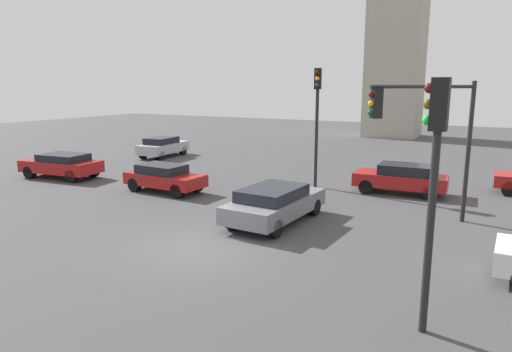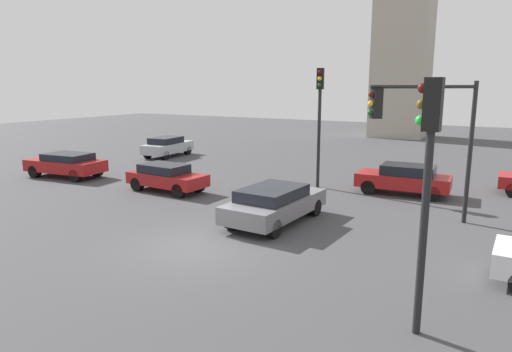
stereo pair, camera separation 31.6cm
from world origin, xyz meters
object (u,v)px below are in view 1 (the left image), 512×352
at_px(car_1, 163,146).
at_px(car_3, 62,165).
at_px(car_7, 401,178).
at_px(traffic_light_0, 317,106).
at_px(car_4, 275,203).
at_px(traffic_light_2, 434,160).
at_px(traffic_light_1, 425,122).
at_px(car_2, 164,177).

bearing_deg(car_1, car_3, 176.36).
bearing_deg(car_7, car_1, -14.36).
height_order(traffic_light_0, car_4, traffic_light_0).
height_order(car_1, car_3, car_1).
relative_size(traffic_light_2, car_1, 1.23).
distance_m(car_1, car_7, 17.62).
distance_m(car_3, car_4, 14.12).
bearing_deg(car_4, car_7, -21.57).
xyz_separation_m(car_1, car_4, (14.08, -10.46, -0.01)).
bearing_deg(traffic_light_1, traffic_light_0, -80.72).
bearing_deg(car_7, traffic_light_2, 100.19).
xyz_separation_m(traffic_light_1, traffic_light_2, (1.34, -7.56, -0.16)).
relative_size(car_2, car_4, 0.84).
bearing_deg(traffic_light_0, car_7, 86.74).
relative_size(traffic_light_1, traffic_light_2, 1.00).
distance_m(traffic_light_2, car_4, 8.64).
height_order(traffic_light_1, car_7, traffic_light_1).
distance_m(traffic_light_1, car_4, 6.03).
bearing_deg(traffic_light_2, car_3, -18.79).
relative_size(car_4, car_7, 1.12).
height_order(traffic_light_1, car_3, traffic_light_1).
bearing_deg(traffic_light_0, car_3, -83.16).
distance_m(traffic_light_0, traffic_light_2, 13.69).
bearing_deg(car_2, car_4, -13.26).
bearing_deg(car_1, car_7, -105.60).
relative_size(traffic_light_0, car_7, 1.37).
xyz_separation_m(traffic_light_0, car_2, (-5.97, -4.42, -3.31)).
distance_m(traffic_light_0, car_7, 5.26).
xyz_separation_m(traffic_light_1, car_7, (-1.57, 4.84, -3.01)).
bearing_deg(car_4, car_2, 77.19).
distance_m(traffic_light_1, car_1, 20.81).
xyz_separation_m(car_2, car_7, (10.03, 5.06, 0.04)).
distance_m(car_2, car_7, 11.24).
xyz_separation_m(traffic_light_0, traffic_light_1, (5.63, -4.21, -0.26)).
distance_m(car_1, car_4, 17.54).
bearing_deg(traffic_light_0, car_4, -4.26).
relative_size(car_3, car_4, 0.96).
bearing_deg(car_2, car_7, 29.24).
bearing_deg(car_2, traffic_light_0, 39.03).
height_order(car_2, car_4, car_4).
xyz_separation_m(traffic_light_1, car_2, (-11.60, -0.21, -3.05)).
height_order(car_3, car_7, car_7).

